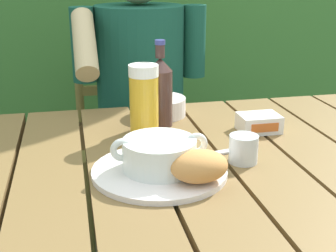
{
  "coord_description": "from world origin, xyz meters",
  "views": [
    {
      "loc": [
        -0.25,
        -0.93,
        1.14
      ],
      "look_at": [
        -0.04,
        0.06,
        0.79
      ],
      "focal_mm": 49.57,
      "sensor_mm": 36.0,
      "label": 1
    }
  ],
  "objects_px": {
    "chair_near_diner": "(135,132)",
    "diner_bowl": "(160,107)",
    "serving_plate": "(160,171)",
    "soup_bowl": "(159,153)",
    "beer_glass": "(144,100)",
    "person_eating": "(141,89)",
    "butter_tub": "(259,123)",
    "water_glass_small": "(243,149)",
    "beer_bottle": "(160,91)",
    "table_knife": "(212,154)",
    "bread_roll": "(199,166)"
  },
  "relations": [
    {
      "from": "chair_near_diner",
      "to": "diner_bowl",
      "type": "xyz_separation_m",
      "value": [
        -0.0,
        -0.54,
        0.27
      ]
    },
    {
      "from": "serving_plate",
      "to": "soup_bowl",
      "type": "distance_m",
      "value": 0.04
    },
    {
      "from": "serving_plate",
      "to": "beer_glass",
      "type": "height_order",
      "value": "beer_glass"
    },
    {
      "from": "person_eating",
      "to": "butter_tub",
      "type": "relative_size",
      "value": 11.44
    },
    {
      "from": "soup_bowl",
      "to": "water_glass_small",
      "type": "relative_size",
      "value": 3.16
    },
    {
      "from": "chair_near_diner",
      "to": "water_glass_small",
      "type": "relative_size",
      "value": 14.46
    },
    {
      "from": "soup_bowl",
      "to": "butter_tub",
      "type": "xyz_separation_m",
      "value": [
        0.31,
        0.21,
        -0.02
      ]
    },
    {
      "from": "beer_bottle",
      "to": "soup_bowl",
      "type": "bearing_deg",
      "value": -101.52
    },
    {
      "from": "chair_near_diner",
      "to": "table_knife",
      "type": "distance_m",
      "value": 0.9
    },
    {
      "from": "soup_bowl",
      "to": "beer_bottle",
      "type": "height_order",
      "value": "beer_bottle"
    },
    {
      "from": "chair_near_diner",
      "to": "beer_glass",
      "type": "relative_size",
      "value": 5.11
    },
    {
      "from": "table_knife",
      "to": "bread_roll",
      "type": "bearing_deg",
      "value": -115.97
    },
    {
      "from": "beer_glass",
      "to": "diner_bowl",
      "type": "xyz_separation_m",
      "value": [
        0.07,
        0.15,
        -0.07
      ]
    },
    {
      "from": "person_eating",
      "to": "serving_plate",
      "type": "relative_size",
      "value": 4.22
    },
    {
      "from": "chair_near_diner",
      "to": "diner_bowl",
      "type": "bearing_deg",
      "value": -90.0
    },
    {
      "from": "person_eating",
      "to": "serving_plate",
      "type": "bearing_deg",
      "value": -95.82
    },
    {
      "from": "chair_near_diner",
      "to": "beer_glass",
      "type": "distance_m",
      "value": 0.78
    },
    {
      "from": "chair_near_diner",
      "to": "bread_roll",
      "type": "bearing_deg",
      "value": -90.72
    },
    {
      "from": "person_eating",
      "to": "serving_plate",
      "type": "distance_m",
      "value": 0.74
    },
    {
      "from": "person_eating",
      "to": "soup_bowl",
      "type": "xyz_separation_m",
      "value": [
        -0.08,
        -0.74,
        0.05
      ]
    },
    {
      "from": "bread_roll",
      "to": "butter_tub",
      "type": "bearing_deg",
      "value": 49.15
    },
    {
      "from": "beer_glass",
      "to": "water_glass_small",
      "type": "height_order",
      "value": "beer_glass"
    },
    {
      "from": "person_eating",
      "to": "bread_roll",
      "type": "xyz_separation_m",
      "value": [
        -0.01,
        -0.82,
        0.05
      ]
    },
    {
      "from": "soup_bowl",
      "to": "beer_glass",
      "type": "bearing_deg",
      "value": 88.22
    },
    {
      "from": "soup_bowl",
      "to": "bread_roll",
      "type": "distance_m",
      "value": 0.1
    },
    {
      "from": "chair_near_diner",
      "to": "diner_bowl",
      "type": "height_order",
      "value": "chair_near_diner"
    },
    {
      "from": "butter_tub",
      "to": "beer_glass",
      "type": "bearing_deg",
      "value": 172.98
    },
    {
      "from": "table_knife",
      "to": "soup_bowl",
      "type": "bearing_deg",
      "value": -152.51
    },
    {
      "from": "bread_roll",
      "to": "beer_glass",
      "type": "relative_size",
      "value": 0.66
    },
    {
      "from": "person_eating",
      "to": "beer_bottle",
      "type": "height_order",
      "value": "person_eating"
    },
    {
      "from": "soup_bowl",
      "to": "beer_bottle",
      "type": "xyz_separation_m",
      "value": [
        0.06,
        0.31,
        0.05
      ]
    },
    {
      "from": "beer_bottle",
      "to": "table_knife",
      "type": "relative_size",
      "value": 1.46
    },
    {
      "from": "beer_glass",
      "to": "butter_tub",
      "type": "height_order",
      "value": "beer_glass"
    },
    {
      "from": "person_eating",
      "to": "diner_bowl",
      "type": "height_order",
      "value": "person_eating"
    },
    {
      "from": "table_knife",
      "to": "water_glass_small",
      "type": "bearing_deg",
      "value": -41.32
    },
    {
      "from": "person_eating",
      "to": "chair_near_diner",
      "type": "bearing_deg",
      "value": 89.16
    },
    {
      "from": "diner_bowl",
      "to": "butter_tub",
      "type": "bearing_deg",
      "value": -39.32
    },
    {
      "from": "bread_roll",
      "to": "beer_glass",
      "type": "distance_m",
      "value": 0.33
    },
    {
      "from": "chair_near_diner",
      "to": "person_eating",
      "type": "bearing_deg",
      "value": -90.84
    },
    {
      "from": "person_eating",
      "to": "beer_glass",
      "type": "xyz_separation_m",
      "value": [
        -0.07,
        -0.5,
        0.1
      ]
    },
    {
      "from": "serving_plate",
      "to": "soup_bowl",
      "type": "height_order",
      "value": "soup_bowl"
    },
    {
      "from": "chair_near_diner",
      "to": "soup_bowl",
      "type": "relative_size",
      "value": 4.58
    },
    {
      "from": "bread_roll",
      "to": "table_knife",
      "type": "relative_size",
      "value": 0.76
    },
    {
      "from": "soup_bowl",
      "to": "diner_bowl",
      "type": "distance_m",
      "value": 0.4
    },
    {
      "from": "butter_tub",
      "to": "soup_bowl",
      "type": "bearing_deg",
      "value": -146.35
    },
    {
      "from": "beer_glass",
      "to": "water_glass_small",
      "type": "distance_m",
      "value": 0.3
    },
    {
      "from": "soup_bowl",
      "to": "serving_plate",
      "type": "bearing_deg",
      "value": -90.0
    },
    {
      "from": "soup_bowl",
      "to": "table_knife",
      "type": "bearing_deg",
      "value": 27.49
    },
    {
      "from": "beer_bottle",
      "to": "butter_tub",
      "type": "relative_size",
      "value": 2.21
    },
    {
      "from": "chair_near_diner",
      "to": "bread_roll",
      "type": "xyz_separation_m",
      "value": [
        -0.01,
        -1.01,
        0.29
      ]
    }
  ]
}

